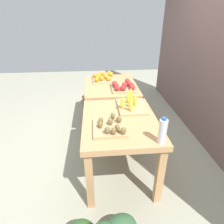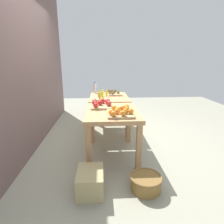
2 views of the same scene
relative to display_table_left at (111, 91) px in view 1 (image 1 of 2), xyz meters
name	(u,v)px [view 1 (image 1 of 2)]	position (x,y,z in m)	size (l,w,h in m)	color
ground_plane	(114,143)	(0.56, 0.00, -0.63)	(8.00, 8.00, 0.00)	#9A9984
display_table_left	(111,91)	(0.00, 0.00, 0.00)	(1.04, 0.80, 0.74)	tan
display_table_right	(120,127)	(1.12, 0.00, 0.00)	(1.04, 0.80, 0.74)	tan
orange_bin	(103,78)	(-0.23, -0.11, 0.15)	(0.45, 0.38, 0.11)	tan
apple_bin	(123,87)	(0.24, 0.16, 0.15)	(0.41, 0.34, 0.11)	tan
banana_crate	(131,105)	(0.86, 0.16, 0.15)	(0.45, 0.32, 0.17)	tan
kiwi_bin	(110,126)	(1.31, -0.12, 0.14)	(0.36, 0.32, 0.10)	tan
water_bottle	(163,131)	(1.57, 0.31, 0.23)	(0.07, 0.07, 0.25)	silver
wicker_basket	(91,100)	(-0.88, -0.35, -0.53)	(0.38, 0.38, 0.18)	brown
cardboard_produce_box	(122,97)	(-0.87, 0.30, -0.50)	(0.40, 0.30, 0.26)	tan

